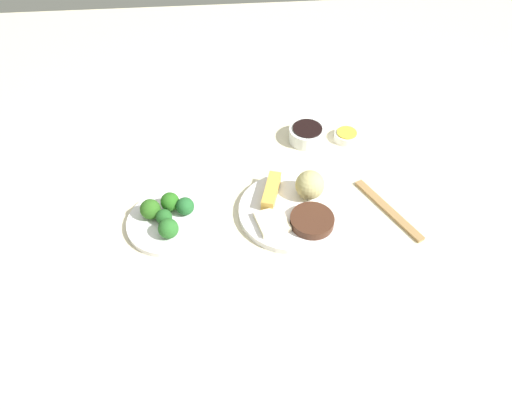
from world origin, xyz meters
TOP-DOWN VIEW (x-y plane):
  - tabletop at (0.00, 0.00)m, footprint 2.20×2.20m
  - main_plate at (-0.02, -0.01)m, footprint 0.25×0.25m
  - rice_scoop at (0.03, 0.04)m, footprint 0.07×0.07m
  - spring_roll at (-0.06, 0.04)m, footprint 0.06×0.12m
  - crab_rangoon_wonton at (-0.07, -0.05)m, footprint 0.09×0.09m
  - stir_fry_heap at (0.03, -0.06)m, footprint 0.10×0.10m
  - broccoli_plate at (-0.31, -0.02)m, footprint 0.20×0.20m
  - broccoli_floret_0 at (-0.32, -0.02)m, footprint 0.04×0.04m
  - broccoli_floret_1 at (-0.31, -0.06)m, footprint 0.05×0.05m
  - broccoli_floret_3 at (-0.35, -0.00)m, footprint 0.05×0.05m
  - broccoli_floret_4 at (-0.27, 0.01)m, footprint 0.04×0.04m
  - broccoli_floret_6 at (-0.31, 0.02)m, footprint 0.05×0.05m
  - soy_sauce_bowl at (0.06, 0.26)m, footprint 0.10×0.10m
  - soy_sauce_bowl_liquid at (0.06, 0.26)m, footprint 0.08×0.08m
  - sauce_ramekin_hot_mustard at (0.17, 0.26)m, footprint 0.07×0.07m
  - sauce_ramekin_hot_mustard_liquid at (0.17, 0.26)m, footprint 0.06×0.06m
  - chopsticks_pair at (0.22, -0.02)m, footprint 0.12×0.21m

SIDE VIEW (x-z plane):
  - tabletop at x=0.00m, z-range 0.00..0.02m
  - chopsticks_pair at x=0.22m, z-range 0.02..0.03m
  - broccoli_plate at x=-0.31m, z-range 0.02..0.03m
  - main_plate at x=-0.02m, z-range 0.02..0.04m
  - sauce_ramekin_hot_mustard at x=0.17m, z-range 0.02..0.04m
  - soy_sauce_bowl at x=0.06m, z-range 0.02..0.06m
  - crab_rangoon_wonton at x=-0.07m, z-range 0.04..0.05m
  - sauce_ramekin_hot_mustard_liquid at x=0.17m, z-range 0.04..0.05m
  - stir_fry_heap at x=0.03m, z-range 0.04..0.06m
  - spring_roll at x=-0.06m, z-range 0.04..0.07m
  - broccoli_floret_0 at x=-0.32m, z-range 0.03..0.07m
  - broccoli_floret_4 at x=-0.27m, z-range 0.03..0.08m
  - broccoli_floret_6 at x=-0.31m, z-range 0.03..0.08m
  - broccoli_floret_1 at x=-0.31m, z-range 0.03..0.08m
  - broccoli_floret_3 at x=-0.35m, z-range 0.03..0.08m
  - soy_sauce_bowl_liquid at x=0.06m, z-range 0.06..0.06m
  - rice_scoop at x=0.03m, z-range 0.04..0.11m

